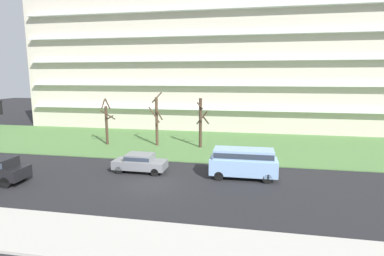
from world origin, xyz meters
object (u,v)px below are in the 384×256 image
(tree_far_left, at_px, (107,123))
(tree_left, at_px, (157,120))
(van_blue_center_left, at_px, (243,161))
(tree_center, at_px, (201,122))
(sedan_gray_near_left, at_px, (140,162))

(tree_far_left, distance_m, tree_left, 5.88)
(tree_far_left, xyz_separation_m, van_blue_center_left, (15.83, -9.02, -1.25))
(tree_far_left, relative_size, van_blue_center_left, 1.06)
(tree_center, distance_m, van_blue_center_left, 10.90)
(tree_center, bearing_deg, tree_left, 179.66)
(tree_left, relative_size, tree_center, 1.11)
(tree_center, bearing_deg, van_blue_center_left, -63.06)
(tree_far_left, xyz_separation_m, tree_left, (5.84, 0.63, 0.41))
(tree_left, height_order, tree_center, tree_left)
(tree_left, height_order, sedan_gray_near_left, tree_left)
(sedan_gray_near_left, bearing_deg, tree_center, -110.03)
(tree_far_left, bearing_deg, tree_left, 6.19)
(tree_left, bearing_deg, sedan_gray_near_left, -81.27)
(tree_left, xyz_separation_m, sedan_gray_near_left, (1.48, -9.65, -2.18))
(tree_left, xyz_separation_m, tree_center, (5.10, -0.03, -0.16))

